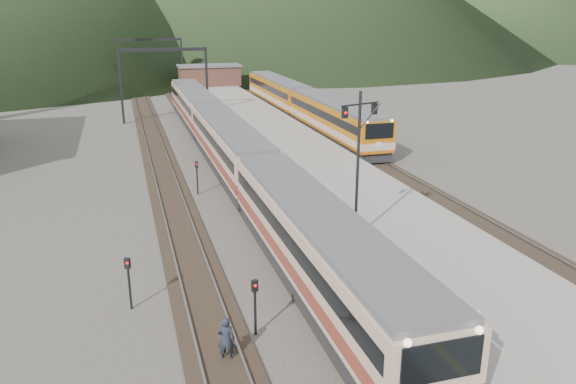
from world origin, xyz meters
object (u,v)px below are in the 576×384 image
object	(u,v)px
signal_mast	(358,152)
worker	(226,339)
main_train	(229,145)
second_train	(302,104)

from	to	relation	value
signal_mast	worker	world-z (taller)	signal_mast
main_train	signal_mast	size ratio (longest dim) A/B	8.36
main_train	signal_mast	bearing A→B (deg)	-80.54
second_train	main_train	bearing A→B (deg)	-123.13
main_train	worker	world-z (taller)	main_train
second_train	worker	bearing A→B (deg)	-111.16
signal_mast	second_train	bearing A→B (deg)	76.30
second_train	signal_mast	xyz separation A→B (m)	(-8.57, -35.18, 3.40)
worker	second_train	bearing A→B (deg)	-95.02
signal_mast	worker	distance (m)	11.26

